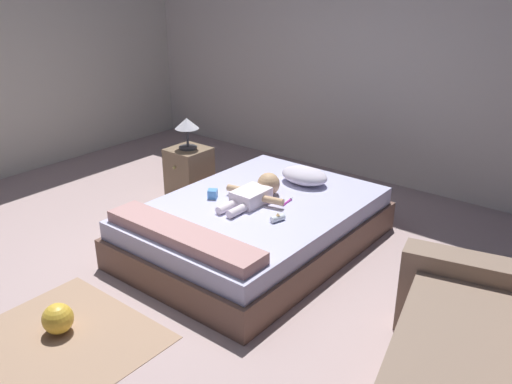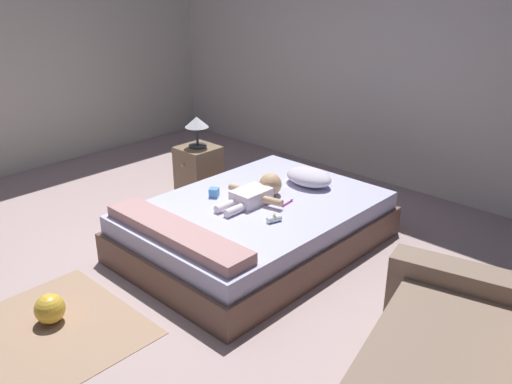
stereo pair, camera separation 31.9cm
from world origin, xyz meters
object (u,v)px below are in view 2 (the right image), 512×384
at_px(baby, 257,192).
at_px(baby_bottle, 274,219).
at_px(pillow, 309,177).
at_px(nightstand, 199,171).
at_px(bed, 256,226).
at_px(lamp, 197,125).
at_px(toothbrush, 288,203).
at_px(toy_block, 214,193).
at_px(toy_ball, 50,309).

distance_m(baby, baby_bottle, 0.42).
distance_m(pillow, nightstand, 1.27).
distance_m(bed, lamp, 1.36).
relative_size(toothbrush, toy_block, 1.53).
distance_m(toy_ball, baby_bottle, 1.64).
distance_m(bed, nightstand, 1.25).
bearing_deg(baby_bottle, baby, 150.61).
height_order(toy_block, baby_bottle, toy_block).
bearing_deg(toothbrush, toy_ball, -103.89).
xyz_separation_m(toothbrush, toy_ball, (-0.45, -1.82, -0.29)).
height_order(bed, toy_block, toy_block).
distance_m(lamp, toy_block, 1.04).
xyz_separation_m(lamp, toy_ball, (0.91, -2.06, -0.62)).
bearing_deg(toothbrush, pillow, 106.88).
height_order(bed, toy_ball, bed).
bearing_deg(toy_ball, bed, 80.86).
bearing_deg(pillow, bed, -95.25).
distance_m(pillow, toy_ball, 2.30).
xyz_separation_m(pillow, toothbrush, (0.13, -0.43, -0.06)).
xyz_separation_m(nightstand, baby_bottle, (1.50, -0.56, 0.17)).
distance_m(baby, toy_block, 0.36).
relative_size(nightstand, lamp, 1.67).
bearing_deg(toy_ball, nightstand, 113.86).
height_order(baby, lamp, lamp).
bearing_deg(baby_bottle, toy_block, 178.79).
bearing_deg(toy_ball, baby, 82.36).
bearing_deg(pillow, toy_ball, -98.11).
xyz_separation_m(bed, toy_ball, (-0.27, -1.65, -0.09)).
relative_size(pillow, nightstand, 0.85).
bearing_deg(lamp, nightstand, -90.00).
distance_m(nightstand, toy_ball, 2.26).
relative_size(bed, toy_ball, 10.50).
relative_size(nightstand, toy_ball, 2.58).
height_order(nightstand, toy_block, nightstand).
xyz_separation_m(pillow, lamp, (-1.23, -0.19, 0.27)).
height_order(baby, toy_block, baby).
relative_size(toothbrush, lamp, 0.51).
bearing_deg(baby, toy_ball, -97.64).
relative_size(bed, toothbrush, 13.20).
height_order(baby, nightstand, baby).
bearing_deg(bed, nightstand, 160.63).
bearing_deg(toothbrush, toy_block, -149.74).
bearing_deg(bed, toy_ball, -99.14).
xyz_separation_m(pillow, toy_block, (-0.40, -0.74, -0.03)).
bearing_deg(bed, lamp, 160.63).
bearing_deg(nightstand, baby_bottle, -20.53).
bearing_deg(baby_bottle, nightstand, 159.47).
height_order(toothbrush, lamp, lamp).
height_order(nightstand, lamp, lamp).
bearing_deg(pillow, toothbrush, -73.12).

